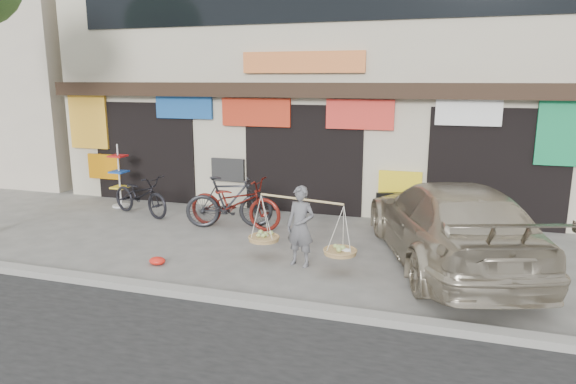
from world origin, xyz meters
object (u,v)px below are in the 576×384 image
(bike_0, at_px, (140,195))
(suv, at_px, (449,223))
(street_vendor, at_px, (301,230))
(bike_1, at_px, (229,202))
(display_rack, at_px, (120,182))
(bike_2, at_px, (235,203))

(bike_0, height_order, suv, suv)
(street_vendor, bearing_deg, bike_0, 167.06)
(bike_0, xyz_separation_m, bike_1, (2.53, -0.33, 0.08))
(street_vendor, distance_m, display_rack, 6.41)
(bike_0, relative_size, suv, 0.34)
(bike_0, distance_m, display_rack, 1.20)
(street_vendor, relative_size, suv, 0.37)
(display_rack, bearing_deg, bike_2, -14.20)
(bike_1, xyz_separation_m, suv, (4.75, -0.95, 0.17))
(bike_0, bearing_deg, bike_1, -78.41)
(street_vendor, relative_size, bike_0, 1.08)
(bike_1, distance_m, suv, 4.84)
(bike_2, bearing_deg, display_rack, 78.59)
(suv, relative_size, display_rack, 3.40)
(bike_1, bearing_deg, bike_2, -104.55)
(suv, distance_m, display_rack, 8.51)
(bike_0, xyz_separation_m, display_rack, (-1.02, 0.61, 0.16))
(bike_2, height_order, display_rack, display_rack)
(street_vendor, distance_m, suv, 2.69)
(display_rack, bearing_deg, suv, -12.86)
(suv, xyz_separation_m, display_rack, (-8.29, 1.89, -0.09))
(bike_2, xyz_separation_m, display_rack, (-3.69, 0.93, 0.09))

